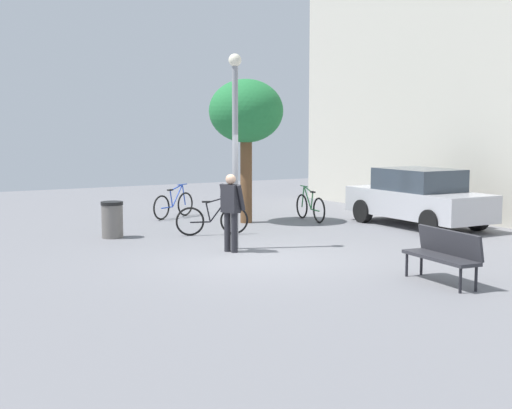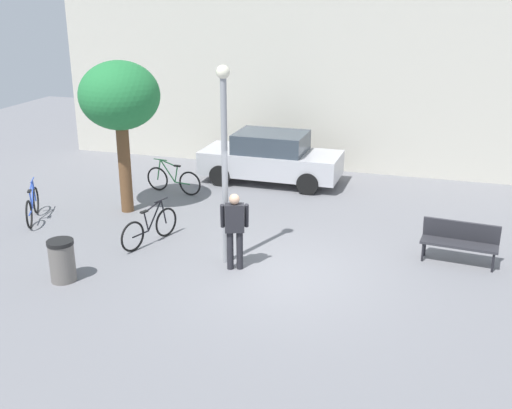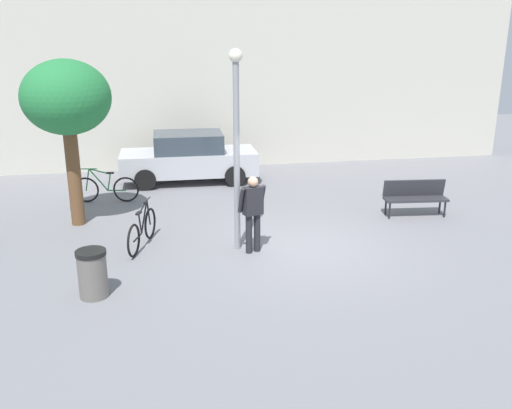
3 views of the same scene
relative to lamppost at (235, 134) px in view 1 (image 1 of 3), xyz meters
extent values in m
plane|color=slate|center=(1.31, -0.26, -2.51)|extent=(36.00, 36.00, 0.00)
cylinder|color=gray|center=(0.00, 0.00, -0.53)|extent=(0.13, 0.13, 3.96)
sphere|color=#F2EACC|center=(0.00, 0.00, 1.57)|extent=(0.28, 0.28, 0.28)
cylinder|color=#232328|center=(0.20, -0.30, -2.08)|extent=(0.14, 0.14, 0.85)
cylinder|color=#232328|center=(0.39, -0.24, -2.08)|extent=(0.14, 0.14, 0.85)
cube|color=#232328|center=(0.29, -0.27, -1.36)|extent=(0.45, 0.34, 0.60)
sphere|color=tan|center=(0.29, -0.27, -0.95)|extent=(0.22, 0.22, 0.22)
cylinder|color=#232328|center=(0.04, -0.31, -1.33)|extent=(0.16, 0.25, 0.55)
cylinder|color=#232328|center=(0.51, -0.14, -1.33)|extent=(0.16, 0.25, 0.55)
cube|color=#2D2D33|center=(4.81, 1.36, -2.06)|extent=(1.64, 0.60, 0.06)
cube|color=#2D2D33|center=(4.83, 1.55, -1.81)|extent=(1.60, 0.29, 0.44)
cylinder|color=black|center=(5.51, 1.13, -2.30)|extent=(0.05, 0.05, 0.42)
cylinder|color=black|center=(4.08, 1.28, -2.30)|extent=(0.05, 0.05, 0.42)
cylinder|color=black|center=(5.55, 1.45, -2.30)|extent=(0.05, 0.05, 0.42)
cylinder|color=black|center=(4.11, 1.60, -2.30)|extent=(0.05, 0.05, 0.42)
cylinder|color=brown|center=(-3.61, 2.30, -1.32)|extent=(0.33, 0.33, 2.37)
ellipsoid|color=#24773B|center=(-3.61, 2.30, 0.58)|extent=(2.04, 2.04, 1.74)
torus|color=black|center=(-3.61, 4.16, -2.15)|extent=(0.71, 0.15, 0.71)
torus|color=black|center=(-2.52, 4.00, -2.15)|extent=(0.71, 0.15, 0.71)
cylinder|color=#338447|center=(-3.25, 4.11, -1.87)|extent=(0.50, 0.11, 0.64)
cylinder|color=#338447|center=(-3.20, 4.10, -1.63)|extent=(0.58, 0.12, 0.18)
cylinder|color=#338447|center=(-2.96, 4.07, -1.94)|extent=(0.14, 0.06, 0.48)
cylinder|color=#338447|center=(-2.77, 4.04, -2.18)|extent=(0.50, 0.11, 0.04)
cylinder|color=#338447|center=(-3.54, 4.15, -1.87)|extent=(0.17, 0.06, 0.63)
cube|color=black|center=(-2.91, 4.06, -1.68)|extent=(0.21, 0.11, 0.04)
cylinder|color=#338447|center=(-3.48, 4.14, -1.56)|extent=(0.44, 0.09, 0.03)
torus|color=black|center=(-1.87, 0.98, -2.15)|extent=(0.27, 0.69, 0.71)
torus|color=black|center=(-2.21, -0.07, -2.15)|extent=(0.27, 0.69, 0.71)
cylinder|color=black|center=(-1.98, 0.63, -1.87)|extent=(0.19, 0.49, 0.64)
cylinder|color=black|center=(-1.99, 0.58, -1.63)|extent=(0.21, 0.56, 0.18)
cylinder|color=black|center=(-2.07, 0.36, -1.94)|extent=(0.08, 0.14, 0.48)
cylinder|color=black|center=(-2.13, 0.17, -2.18)|extent=(0.19, 0.49, 0.04)
cylinder|color=black|center=(-1.89, 0.92, -1.87)|extent=(0.09, 0.17, 0.63)
cube|color=black|center=(-2.08, 0.31, -1.68)|extent=(0.14, 0.21, 0.04)
cylinder|color=black|center=(-1.91, 0.86, -1.56)|extent=(0.16, 0.43, 0.03)
torus|color=black|center=(-5.84, 1.47, -2.15)|extent=(0.37, 0.65, 0.71)
torus|color=black|center=(-5.34, 0.49, -2.15)|extent=(0.37, 0.65, 0.71)
cylinder|color=blue|center=(-5.68, 1.14, -1.87)|extent=(0.26, 0.46, 0.64)
cylinder|color=blue|center=(-5.65, 1.10, -1.63)|extent=(0.30, 0.53, 0.18)
cylinder|color=blue|center=(-5.55, 0.89, -1.94)|extent=(0.09, 0.14, 0.48)
cylinder|color=blue|center=(-5.45, 0.71, -2.18)|extent=(0.26, 0.46, 0.04)
cylinder|color=blue|center=(-5.81, 1.41, -1.87)|extent=(0.11, 0.16, 0.63)
cube|color=black|center=(-5.52, 0.85, -1.68)|extent=(0.16, 0.21, 0.04)
cylinder|color=blue|center=(-5.78, 1.35, -1.56)|extent=(0.23, 0.40, 0.03)
cube|color=#B7B7BC|center=(-0.64, 5.91, -1.89)|extent=(4.23, 1.77, 0.70)
cube|color=#333D47|center=(-0.64, 5.91, -1.26)|extent=(2.12, 1.60, 0.60)
cylinder|color=black|center=(0.72, 6.69, -2.19)|extent=(0.64, 0.23, 0.64)
cylinder|color=black|center=(0.69, 5.09, -2.19)|extent=(0.64, 0.23, 0.64)
cylinder|color=black|center=(-1.98, 6.73, -2.19)|extent=(0.64, 0.23, 0.64)
cylinder|color=black|center=(-2.00, 5.13, -2.19)|extent=(0.64, 0.23, 0.64)
cylinder|color=#66605B|center=(-2.87, -1.82, -2.11)|extent=(0.51, 0.51, 0.80)
cylinder|color=black|center=(-2.87, -1.82, -1.67)|extent=(0.54, 0.54, 0.08)
camera|label=1|loc=(13.70, -7.44, 0.19)|focal=50.51mm
camera|label=2|loc=(4.16, -11.50, 3.12)|focal=43.13mm
camera|label=3|loc=(-1.65, -11.12, 2.00)|focal=38.69mm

